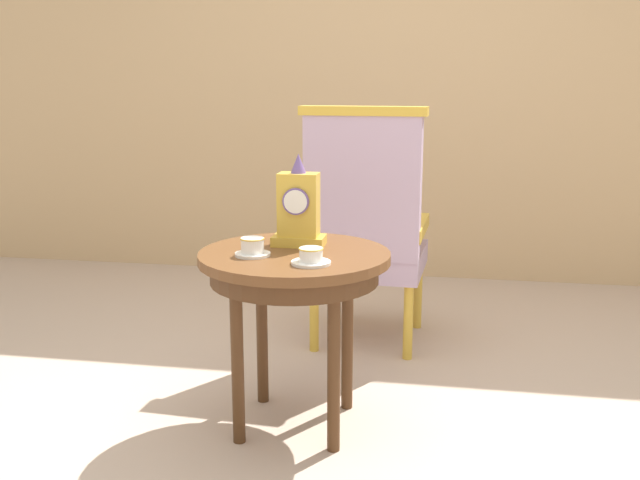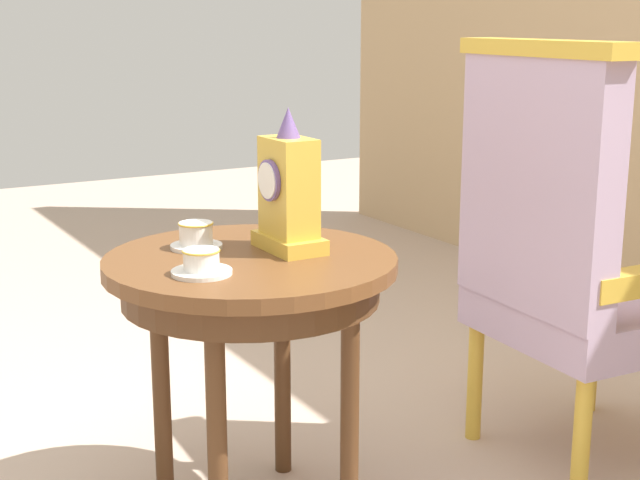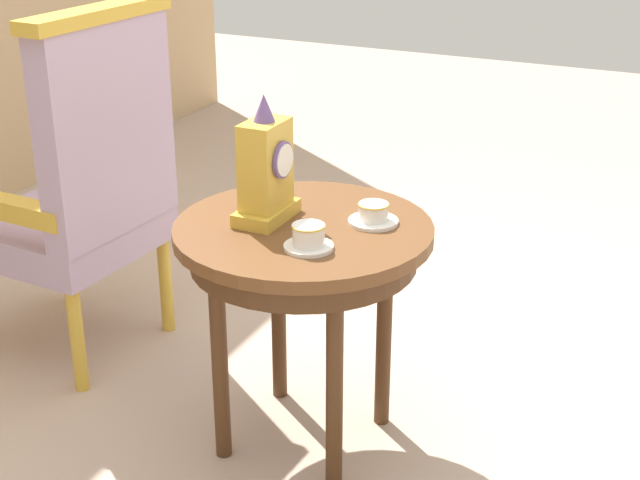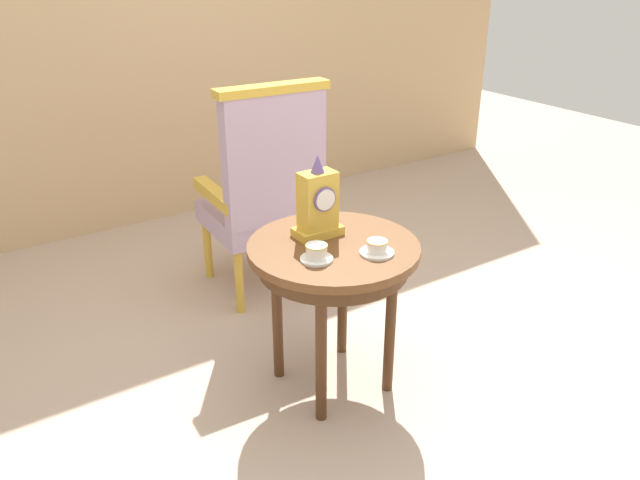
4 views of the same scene
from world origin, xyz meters
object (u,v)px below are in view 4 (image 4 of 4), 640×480
Objects in this scene: side_table at (333,263)px; armchair at (266,189)px; teacup_left at (317,253)px; teacup_right at (377,248)px; mantel_clock at (318,204)px.

side_table is 0.60× the size of armchair.
teacup_left is 0.94× the size of teacup_right.
armchair is (0.17, 0.74, -0.20)m from mantel_clock.
armchair reaches higher than teacup_right.
mantel_clock is (-0.09, 0.26, 0.11)m from teacup_right.
armchair is at bearing 85.98° from teacup_right.
armchair is at bearing 79.29° from side_table.
teacup_right is at bearing -70.14° from mantel_clock.
mantel_clock reaches higher than teacup_right.
teacup_right is at bearing -60.70° from side_table.
side_table is 5.18× the size of teacup_right.
armchair reaches higher than teacup_left.
side_table is at bearing -100.71° from armchair.
teacup_left is 0.11× the size of armchair.
teacup_left is 0.97m from armchair.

